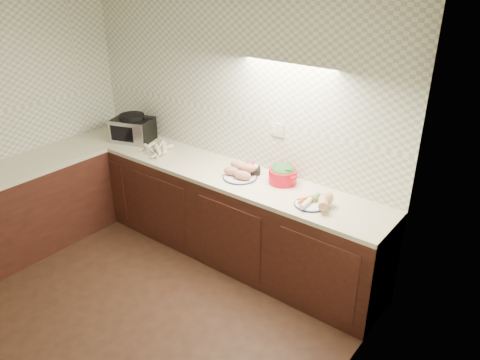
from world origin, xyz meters
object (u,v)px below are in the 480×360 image
Objects in this scene: toaster_oven at (133,128)px; sweet_potato_plate at (241,172)px; veg_plate at (318,200)px; parsnip_pile at (157,150)px; dutch_oven at (283,174)px; onion_bowl at (251,169)px.

sweet_potato_plate is at bearing -20.27° from toaster_oven.
veg_plate is at bearing -2.19° from sweet_potato_plate.
dutch_oven reaches higher than parsnip_pile.
sweet_potato_plate is at bearing -102.11° from onion_bowl.
dutch_oven is (0.33, 0.02, 0.04)m from onion_bowl.
sweet_potato_plate is at bearing 2.76° from parsnip_pile.
sweet_potato_plate is 0.91× the size of veg_plate.
toaster_oven reaches higher than sweet_potato_plate.
onion_bowl is (0.03, 0.13, -0.01)m from sweet_potato_plate.
sweet_potato_plate is 1.86× the size of onion_bowl.
sweet_potato_plate reaches higher than parsnip_pile.
parsnip_pile is at bearing -153.28° from dutch_oven.
dutch_oven reaches higher than veg_plate.
dutch_oven is at bearing 8.00° from parsnip_pile.
sweet_potato_plate is 0.13m from onion_bowl.
parsnip_pile is 1.48× the size of dutch_oven.
parsnip_pile is at bearing -170.57° from onion_bowl.
veg_plate is (0.46, -0.18, -0.04)m from dutch_oven.
veg_plate is (2.34, -0.07, -0.09)m from toaster_oven.
parsnip_pile is at bearing -29.57° from toaster_oven.
parsnip_pile is 1.09m from onion_bowl.
toaster_oven is at bearing 178.54° from sweet_potato_plate.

